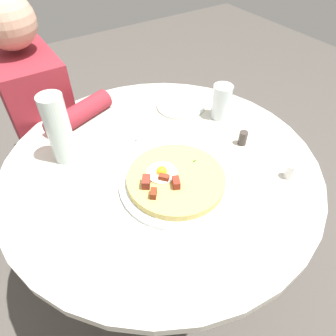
# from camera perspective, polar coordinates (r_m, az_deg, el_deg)

# --- Properties ---
(ground_plane) EXTENTS (6.00, 6.00, 0.00)m
(ground_plane) POSITION_cam_1_polar(r_m,az_deg,el_deg) (1.57, -0.88, -19.26)
(ground_plane) COLOR #4C4742
(dining_table) EXTENTS (0.98, 0.98, 0.75)m
(dining_table) POSITION_cam_1_polar(r_m,az_deg,el_deg) (1.09, -1.21, -5.76)
(dining_table) COLOR beige
(dining_table) RESTS_ON ground_plane
(person_seated) EXTENTS (0.53, 0.37, 1.14)m
(person_seated) POSITION_cam_1_polar(r_m,az_deg,el_deg) (1.50, -20.98, 4.26)
(person_seated) COLOR #2D2D33
(person_seated) RESTS_ON ground_plane
(pizza_plate) EXTENTS (0.33, 0.33, 0.01)m
(pizza_plate) POSITION_cam_1_polar(r_m,az_deg,el_deg) (0.88, 1.49, -2.81)
(pizza_plate) COLOR white
(pizza_plate) RESTS_ON dining_table
(breakfast_pizza) EXTENTS (0.28, 0.28, 0.05)m
(breakfast_pizza) POSITION_cam_1_polar(r_m,az_deg,el_deg) (0.87, 1.31, -2.03)
(breakfast_pizza) COLOR tan
(breakfast_pizza) RESTS_ON pizza_plate
(bread_plate) EXTENTS (0.18, 0.18, 0.01)m
(bread_plate) POSITION_cam_1_polar(r_m,az_deg,el_deg) (1.20, 2.39, 11.52)
(bread_plate) COLOR silver
(bread_plate) RESTS_ON dining_table
(napkin) EXTENTS (0.18, 0.16, 0.00)m
(napkin) POSITION_cam_1_polar(r_m,az_deg,el_deg) (1.09, -9.28, 7.04)
(napkin) COLOR white
(napkin) RESTS_ON dining_table
(fork) EXTENTS (0.18, 0.03, 0.00)m
(fork) POSITION_cam_1_polar(r_m,az_deg,el_deg) (1.09, -8.50, 7.60)
(fork) COLOR silver
(fork) RESTS_ON napkin
(knife) EXTENTS (0.18, 0.03, 0.00)m
(knife) POSITION_cam_1_polar(r_m,az_deg,el_deg) (1.08, -10.11, 6.85)
(knife) COLOR silver
(knife) RESTS_ON napkin
(water_glass) EXTENTS (0.07, 0.07, 0.12)m
(water_glass) POSITION_cam_1_polar(r_m,az_deg,el_deg) (1.13, 9.91, 12.03)
(water_glass) COLOR silver
(water_glass) RESTS_ON dining_table
(water_bottle) EXTENTS (0.07, 0.07, 0.22)m
(water_bottle) POSITION_cam_1_polar(r_m,az_deg,el_deg) (0.95, -19.64, 6.81)
(water_bottle) COLOR silver
(water_bottle) RESTS_ON dining_table
(salt_shaker) EXTENTS (0.03, 0.03, 0.05)m
(salt_shaker) POSITION_cam_1_polar(r_m,az_deg,el_deg) (0.96, 21.81, -0.57)
(salt_shaker) COLOR white
(salt_shaker) RESTS_ON dining_table
(pepper_shaker) EXTENTS (0.03, 0.03, 0.05)m
(pepper_shaker) POSITION_cam_1_polar(r_m,az_deg,el_deg) (1.03, 13.72, 5.42)
(pepper_shaker) COLOR #3F3833
(pepper_shaker) RESTS_ON dining_table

